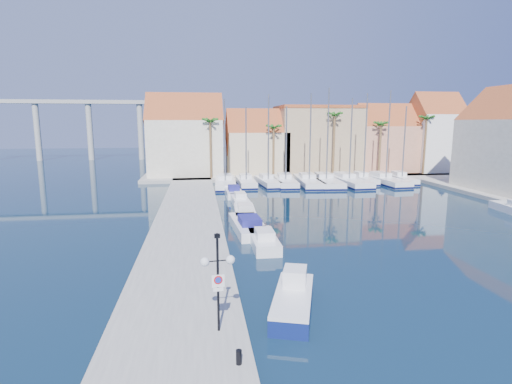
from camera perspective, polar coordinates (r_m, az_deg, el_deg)
The scene contains 32 objects.
ground at distance 24.17m, azimuth 11.77°, elevation -12.62°, with size 260.00×260.00×0.00m, color black.
quay_west at distance 35.59m, azimuth -9.76°, elevation -4.75°, with size 6.00×77.00×0.50m, color gray.
shore_north at distance 71.77m, azimuth 6.32°, elevation 2.73°, with size 54.00×16.00×0.50m, color gray.
lamp_post at distance 16.77m, azimuth -5.49°, elevation -10.71°, with size 1.44×0.49×4.25m.
bollard at distance 15.69m, azimuth -2.46°, elevation -22.50°, with size 0.22×0.22×0.55m, color black.
fishing_boat at distance 20.45m, azimuth 5.35°, elevation -14.90°, with size 3.31×5.57×1.85m.
motorboat_west_0 at distance 30.14m, azimuth 1.08°, elevation -6.80°, with size 1.89×5.75×1.40m.
motorboat_west_1 at distance 34.20m, azimuth -1.11°, elevation -4.76°, with size 2.80×7.53×1.40m.
motorboat_west_2 at distance 39.26m, azimuth -1.61°, elevation -2.83°, with size 2.30×6.22×1.40m.
motorboat_west_3 at distance 45.44m, azimuth -2.33°, elevation -1.08°, with size 1.80×5.32×1.40m.
motorboat_west_4 at distance 50.44m, azimuth -3.24°, elevation 0.02°, with size 1.95×6.00×1.40m.
sailboat_0 at distance 58.02m, azimuth -4.42°, elevation 1.37°, with size 3.40×10.98×12.38m.
sailboat_1 at distance 58.56m, azimuth -1.46°, elevation 1.49°, with size 2.35×8.84×11.30m.
sailboat_2 at distance 58.70m, azimuth 1.64°, elevation 1.54°, with size 3.01×8.93×13.07m.
sailboat_3 at distance 59.27m, azimuth 4.18°, elevation 1.55°, with size 3.39×10.28×11.40m.
sailboat_4 at distance 59.60m, azimuth 7.49°, elevation 1.55°, with size 3.85×11.41×13.21m.
sailboat_5 at distance 60.41m, azimuth 9.85°, elevation 1.60°, with size 3.94×12.01×14.03m.
sailboat_6 at distance 61.41m, azimuth 12.91°, elevation 1.62°, with size 3.76×12.02×12.62m.
sailboat_7 at distance 63.50m, azimuth 14.96°, elevation 1.87°, with size 2.26×8.19×13.44m.
sailboat_8 at distance 63.65m, azimuth 17.76°, elevation 1.70°, with size 3.71×11.42×13.73m.
sailboat_9 at distance 65.71m, azimuth 19.96°, elevation 1.83°, with size 2.80×8.52×11.55m.
building_0 at distance 68.02m, azimuth -10.05°, elevation 7.55°, with size 12.30×9.00×13.50m.
building_1 at distance 68.75m, azimuth 0.10°, elevation 6.70°, with size 10.30×8.00×11.00m.
building_2 at distance 72.08m, azimuth 8.74°, elevation 7.50°, with size 14.20×10.20×11.50m.
building_3 at distance 75.53m, azimuth 17.77°, elevation 6.95°, with size 10.30×8.00×12.00m.
building_4 at distance 78.97m, azimuth 24.07°, elevation 7.48°, with size 8.30×8.00×14.00m.
palm_0 at distance 62.96m, azimuth -6.56°, elevation 9.78°, with size 2.60×2.60×10.15m.
palm_1 at distance 64.05m, azimuth 2.54°, elevation 8.99°, with size 2.60×2.60×9.15m.
palm_2 at distance 66.62m, azimuth 11.18°, elevation 10.47°, with size 2.60×2.60×11.15m.
palm_3 at distance 69.66m, azimuth 17.44°, elevation 9.02°, with size 2.60×2.60×9.65m.
palm_4 at distance 73.44m, azimuth 23.20°, elevation 9.43°, with size 2.60×2.60×10.65m.
viaduct at distance 107.56m, azimuth -25.41°, elevation 9.56°, with size 48.00×2.20×14.45m.
Camera 1 is at (-7.86, -20.93, 9.19)m, focal length 28.00 mm.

